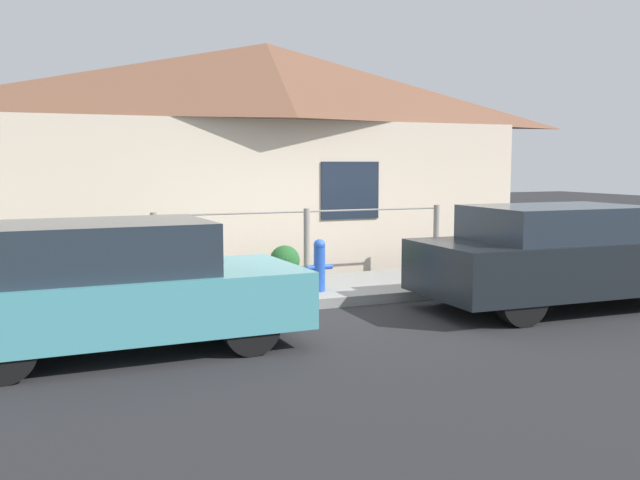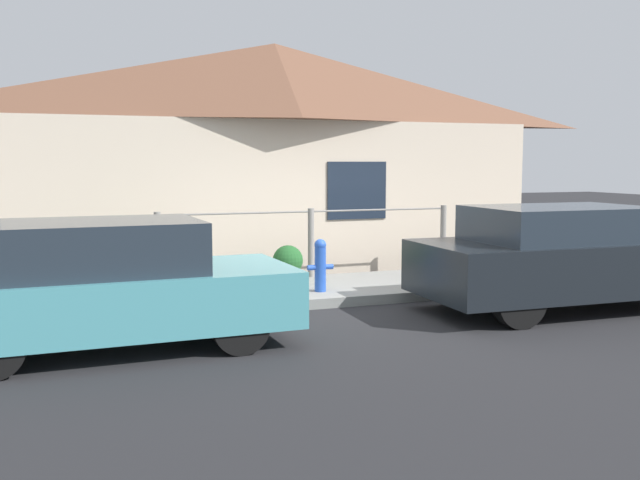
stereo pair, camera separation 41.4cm
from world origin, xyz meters
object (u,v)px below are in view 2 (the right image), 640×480
at_px(car_left, 110,286).
at_px(potted_plant_near_hydrant, 288,262).
at_px(potted_plant_by_fence, 122,270).
at_px(fire_hydrant, 320,264).
at_px(car_right, 566,257).

relative_size(car_left, potted_plant_near_hydrant, 6.75).
bearing_deg(potted_plant_by_fence, fire_hydrant, -13.14).
height_order(car_right, potted_plant_near_hydrant, car_right).
xyz_separation_m(car_left, car_right, (5.84, 0.00, 0.03)).
distance_m(car_left, potted_plant_near_hydrant, 3.85).
distance_m(fire_hydrant, potted_plant_by_fence, 2.73).
relative_size(car_left, fire_hydrant, 5.07).
height_order(potted_plant_near_hydrant, potted_plant_by_fence, potted_plant_by_fence).
bearing_deg(potted_plant_near_hydrant, car_right, -40.90).
xyz_separation_m(potted_plant_near_hydrant, potted_plant_by_fence, (-2.48, -0.34, 0.05)).
bearing_deg(car_left, potted_plant_by_fence, 80.73).
distance_m(car_right, fire_hydrant, 3.33).
bearing_deg(car_left, potted_plant_near_hydrant, 41.85).
relative_size(car_left, car_right, 0.92).
bearing_deg(potted_plant_by_fence, car_right, -22.59).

